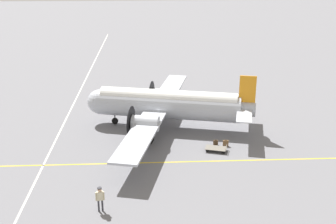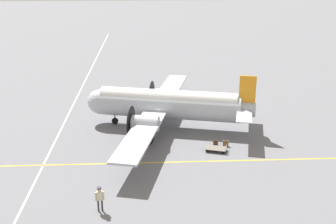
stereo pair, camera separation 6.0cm
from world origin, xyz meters
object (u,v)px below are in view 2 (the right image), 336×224
at_px(airliner_main, 164,104).
at_px(suitcase_upright_spare, 226,143).
at_px(baggage_cart, 216,148).
at_px(suitcase_near_door, 216,143).
at_px(crew_foreground, 100,196).

bearing_deg(airliner_main, suitcase_upright_spare, 151.40).
bearing_deg(baggage_cart, suitcase_near_door, -80.13).
height_order(airliner_main, suitcase_near_door, airliner_main).
bearing_deg(suitcase_upright_spare, suitcase_near_door, 160.59).
bearing_deg(suitcase_upright_spare, airliner_main, 137.87).
distance_m(suitcase_near_door, suitcase_upright_spare, 0.95).
xyz_separation_m(crew_foreground, suitcase_upright_spare, (10.74, 10.42, -0.88)).
bearing_deg(suitcase_near_door, suitcase_upright_spare, -19.41).
distance_m(airliner_main, suitcase_upright_spare, 7.94).
relative_size(airliner_main, baggage_cart, 11.98).
bearing_deg(suitcase_upright_spare, baggage_cart, -136.27).
distance_m(crew_foreground, suitcase_near_door, 14.59).
xyz_separation_m(suitcase_near_door, suitcase_upright_spare, (0.90, -0.32, 0.05)).
distance_m(airliner_main, baggage_cart, 7.98).
height_order(crew_foreground, suitcase_near_door, crew_foreground).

